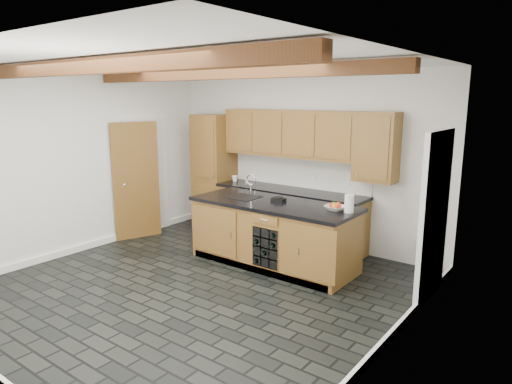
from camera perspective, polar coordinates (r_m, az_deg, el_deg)
ground at (r=6.05m, az=-7.48°, el=-11.75°), size 5.00×5.00×0.00m
room_shell at (r=6.06m, az=-4.92°, el=3.40°), size 5.01×5.00×5.00m
back_cabinetry at (r=7.64m, az=2.09°, el=1.04°), size 3.65×0.62×2.20m
island at (r=6.63m, az=2.16°, el=-5.23°), size 2.48×0.96×0.93m
faucet at (r=6.86m, az=-1.38°, el=-0.33°), size 0.45×0.40×0.34m
kitchen_scale at (r=6.59m, az=2.83°, el=-0.90°), size 0.20×0.14×0.06m
fruit_bowl at (r=6.14m, az=9.88°, el=-1.97°), size 0.28×0.28×0.07m
fruit_cluster at (r=6.13m, az=9.89°, el=-1.65°), size 0.16×0.17×0.07m
paper_towel at (r=6.04m, az=11.57°, el=-1.42°), size 0.12×0.12×0.24m
mug at (r=8.12m, az=-2.65°, el=1.68°), size 0.13×0.13×0.10m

